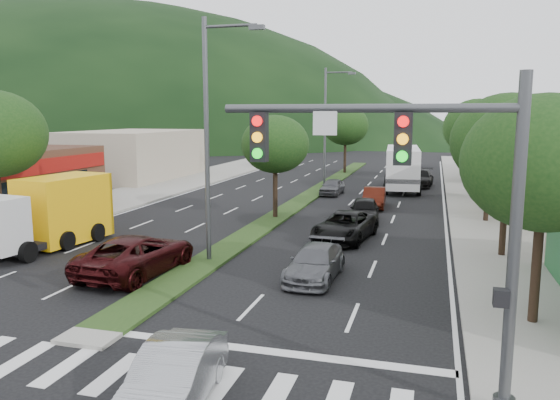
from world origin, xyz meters
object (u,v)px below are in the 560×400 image
(car_queue_a, at_px, (365,210))
(car_queue_b, at_px, (315,263))
(suv_maroon, at_px, (137,254))
(box_truck, at_px, (51,215))
(tree_r_c, at_px, (490,140))
(streetlight_mid, at_px, (327,121))
(tree_med_near, at_px, (275,144))
(streetlight_near, at_px, (211,129))
(sedan_silver, at_px, (173,378))
(tree_r_b, at_px, (509,142))
(car_queue_d, at_px, (345,226))
(traffic_signal, at_px, (434,192))
(tree_r_d, at_px, (478,128))
(car_queue_e, at_px, (332,187))
(tree_r_a, at_px, (544,163))
(tree_med_far, at_px, (345,126))
(car_queue_c, at_px, (374,198))
(car_queue_f, at_px, (420,178))
(motorhome, at_px, (402,167))
(tree_r_e, at_px, (470,128))

(car_queue_a, relative_size, car_queue_b, 0.95)
(suv_maroon, height_order, box_truck, box_truck)
(tree_r_c, xyz_separation_m, streetlight_mid, (-11.79, 13.00, 0.84))
(tree_med_near, relative_size, streetlight_near, 0.60)
(sedan_silver, distance_m, suv_maroon, 10.35)
(tree_r_b, relative_size, car_queue_d, 1.39)
(traffic_signal, bearing_deg, tree_r_d, 84.62)
(car_queue_e, bearing_deg, tree_r_c, -36.99)
(tree_r_a, distance_m, car_queue_e, 27.05)
(tree_med_far, relative_size, car_queue_c, 1.72)
(car_queue_a, relative_size, car_queue_e, 1.11)
(streetlight_near, xyz_separation_m, car_queue_c, (5.06, 15.58, -4.92))
(traffic_signal, bearing_deg, car_queue_e, 104.04)
(car_queue_d, height_order, car_queue_f, car_queue_f)
(suv_maroon, relative_size, car_queue_b, 1.32)
(car_queue_e, bearing_deg, motorhome, 43.75)
(tree_r_d, distance_m, streetlight_mid, 12.18)
(traffic_signal, xyz_separation_m, car_queue_b, (-4.19, 8.38, -4.03))
(tree_r_d, bearing_deg, tree_r_a, -90.00)
(tree_r_c, bearing_deg, motorhome, 112.84)
(tree_r_b, xyz_separation_m, motorhome, (-5.48, 21.02, -3.19))
(streetlight_near, distance_m, sedan_silver, 12.60)
(sedan_silver, distance_m, car_queue_f, 38.77)
(traffic_signal, distance_m, tree_med_far, 46.43)
(tree_r_e, relative_size, sedan_silver, 1.67)
(traffic_signal, relative_size, sedan_silver, 1.74)
(streetlight_near, relative_size, motorhome, 1.09)
(tree_r_e, relative_size, suv_maroon, 1.19)
(tree_r_b, distance_m, car_queue_e, 20.11)
(car_queue_b, xyz_separation_m, box_truck, (-12.93, 1.56, 0.93))
(tree_r_e, relative_size, car_queue_c, 1.67)
(traffic_signal, xyz_separation_m, motorhome, (-2.51, 34.56, -2.80))
(tree_med_far, distance_m, car_queue_a, 26.35)
(streetlight_mid, distance_m, box_truck, 26.28)
(tree_med_far, relative_size, box_truck, 1.01)
(tree_r_e, bearing_deg, traffic_signal, -94.09)
(suv_maroon, xyz_separation_m, motorhome, (8.48, 27.47, 1.06))
(suv_maroon, xyz_separation_m, car_queue_f, (9.87, 30.01, -0.05))
(car_queue_a, height_order, car_queue_e, car_queue_a)
(car_queue_a, height_order, car_queue_b, car_queue_a)
(traffic_signal, height_order, tree_r_b, tree_r_b)
(tree_r_c, distance_m, suv_maroon, 20.48)
(car_queue_a, bearing_deg, tree_med_near, 179.89)
(car_queue_b, bearing_deg, car_queue_e, 100.26)
(tree_r_d, distance_m, car_queue_c, 10.34)
(tree_r_d, relative_size, motorhome, 0.78)
(tree_r_a, xyz_separation_m, car_queue_e, (-10.50, 24.58, -4.20))
(car_queue_b, xyz_separation_m, car_queue_c, (0.42, 16.74, 0.04))
(sedan_silver, bearing_deg, streetlight_mid, 89.05)
(car_queue_f, bearing_deg, car_queue_a, -94.98)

